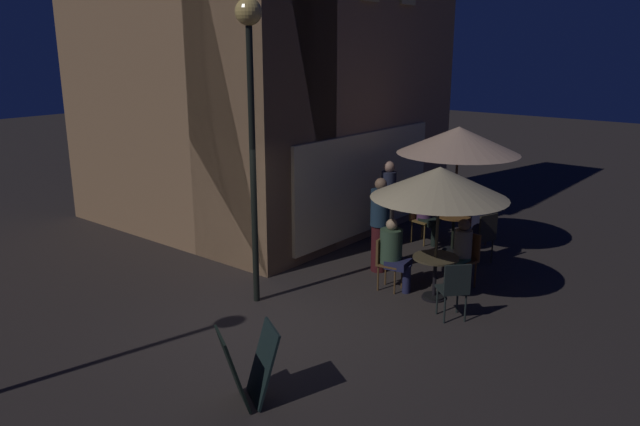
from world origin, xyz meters
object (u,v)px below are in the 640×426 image
object	(u,v)px
street_lamp_near_corner	(250,79)
patio_umbrella_1	(440,183)
cafe_chair_3	(455,286)
patron_seated_3	(393,250)
cafe_chair_4	(465,255)
cafe_chair_5	(386,258)
cafe_table_1	(435,268)
cafe_chair_1	(478,217)
cafe_chair_2	(421,217)
patron_seated_0	(478,226)
patron_standing_5	(380,225)
patron_standing_4	(388,203)
menu_sandwich_board	(248,366)
patron_seated_1	(426,211)
patron_seated_2	(460,250)
cafe_chair_0	(484,234)
patio_umbrella_0	(458,141)
cafe_table_0	(453,227)

from	to	relation	value
street_lamp_near_corner	patio_umbrella_1	world-z (taller)	street_lamp_near_corner
cafe_chair_3	patron_seated_3	size ratio (longest dim) A/B	0.74
cafe_chair_4	cafe_chair_5	xyz separation A→B (m)	(-0.96, 0.99, -0.03)
cafe_table_1	patio_umbrella_1	xyz separation A→B (m)	(0.00, 0.00, 1.42)
patio_umbrella_1	cafe_chair_1	size ratio (longest dim) A/B	2.28
cafe_chair_2	patron_seated_0	bearing A→B (deg)	-4.50
street_lamp_near_corner	patron_standing_5	distance (m)	3.68
patron_seated_3	patron_standing_4	xyz separation A→B (m)	(1.92, 1.37, 0.21)
patio_umbrella_1	cafe_chair_3	bearing A→B (deg)	-131.43
menu_sandwich_board	patio_umbrella_1	size ratio (longest dim) A/B	0.41
cafe_chair_1	street_lamp_near_corner	bearing A→B (deg)	-3.97
patron_seated_1	patron_seated_2	xyz separation A→B (m)	(-1.82, -1.70, -0.02)
cafe_chair_0	cafe_chair_1	size ratio (longest dim) A/B	1.02
menu_sandwich_board	cafe_chair_4	xyz separation A→B (m)	(4.90, -0.30, 0.10)
street_lamp_near_corner	patron_seated_1	world-z (taller)	street_lamp_near_corner
street_lamp_near_corner	patron_standing_4	distance (m)	4.54
cafe_chair_3	patron_standing_5	world-z (taller)	patron_standing_5
patron_seated_2	patron_standing_4	bearing A→B (deg)	-108.38
patio_umbrella_0	cafe_chair_4	size ratio (longest dim) A/B	2.68
cafe_chair_4	cafe_table_1	bearing A→B (deg)	-0.00
cafe_chair_0	patron_seated_1	distance (m)	1.53
cafe_chair_4	patron_seated_1	distance (m)	2.40
cafe_chair_5	patron_seated_3	xyz separation A→B (m)	(0.02, -0.13, 0.17)
patron_seated_3	patron_standing_4	bearing A→B (deg)	116.40
patron_seated_1	patron_seated_3	size ratio (longest dim) A/B	1.01
patio_umbrella_1	patron_seated_3	world-z (taller)	patio_umbrella_1
patron_seated_2	cafe_table_1	bearing A→B (deg)	-0.00
menu_sandwich_board	patron_standing_4	bearing A→B (deg)	48.23
cafe_table_0	cafe_chair_1	bearing A→B (deg)	-12.34
cafe_chair_1	patron_standing_5	distance (m)	2.73
cafe_chair_0	patron_seated_3	xyz separation A→B (m)	(-2.20, 0.61, 0.12)
patio_umbrella_0	patio_umbrella_1	xyz separation A→B (m)	(-2.36, -0.90, -0.30)
cafe_chair_1	patron_standing_4	bearing A→B (deg)	-33.38
patron_seated_3	menu_sandwich_board	bearing A→B (deg)	-90.98
patron_seated_0	patron_standing_4	world-z (taller)	patron_standing_4
cafe_chair_4	cafe_chair_5	size ratio (longest dim) A/B	1.05
cafe_table_0	cafe_chair_4	bearing A→B (deg)	-146.36
patio_umbrella_0	cafe_chair_3	xyz separation A→B (m)	(-2.92, -1.54, -1.70)
street_lamp_near_corner	cafe_chair_3	bearing A→B (deg)	-64.67
patron_seated_0	patron_standing_4	size ratio (longest dim) A/B	0.69
menu_sandwich_board	patron_seated_3	bearing A→B (deg)	38.15
cafe_chair_2	cafe_chair_5	distance (m)	2.79
menu_sandwich_board	cafe_table_1	distance (m)	4.08
cafe_table_1	patron_seated_1	world-z (taller)	patron_seated_1
street_lamp_near_corner	cafe_table_1	world-z (taller)	street_lamp_near_corner
cafe_chair_5	cafe_chair_4	bearing A→B (deg)	35.00
cafe_table_1	patron_seated_1	xyz separation A→B (m)	(2.48, 1.59, 0.17)
patron_seated_0	patron_standing_4	bearing A→B (deg)	30.23
patio_umbrella_0	patron_seated_2	size ratio (longest dim) A/B	2.07
street_lamp_near_corner	cafe_chair_0	distance (m)	5.38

